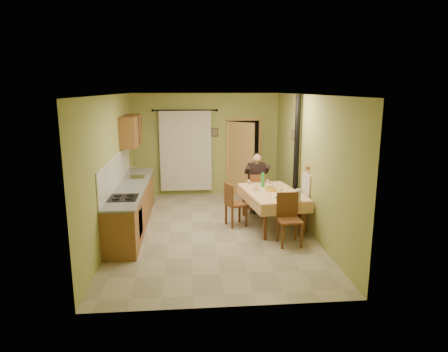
{
  "coord_description": "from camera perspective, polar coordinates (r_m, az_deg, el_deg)",
  "views": [
    {
      "loc": [
        -0.46,
        -7.92,
        2.92
      ],
      "look_at": [
        0.25,
        0.1,
        1.15
      ],
      "focal_mm": 32.0,
      "sensor_mm": 36.0,
      "label": 1
    }
  ],
  "objects": [
    {
      "name": "man_far",
      "position": [
        9.55,
        4.71,
        0.03
      ],
      "size": [
        0.58,
        0.47,
        1.39
      ],
      "rotation": [
        0.0,
        0.0,
        0.01
      ],
      "color": "black",
      "rests_on": "chair_far"
    },
    {
      "name": "dining_table",
      "position": [
        8.72,
        6.83,
        -4.62
      ],
      "size": [
        1.33,
        1.95,
        0.76
      ],
      "rotation": [
        0.0,
        0.0,
        0.14
      ],
      "color": "#EFB57B",
      "rests_on": "ground"
    },
    {
      "name": "chair_right",
      "position": [
        8.7,
        12.31,
        -5.49
      ],
      "size": [
        0.42,
        0.42,
        0.93
      ],
      "rotation": [
        0.0,
        0.0,
        1.67
      ],
      "color": "brown",
      "rests_on": "ground"
    },
    {
      "name": "man_right",
      "position": [
        8.54,
        12.41,
        -1.72
      ],
      "size": [
        0.5,
        0.61,
        1.39
      ],
      "rotation": [
        0.0,
        0.0,
        1.67
      ],
      "color": "beige",
      "rests_on": "chair_right"
    },
    {
      "name": "kitchen_run",
      "position": [
        8.75,
        -13.07,
        -4.1
      ],
      "size": [
        0.64,
        3.64,
        1.56
      ],
      "color": "brown",
      "rests_on": "ground"
    },
    {
      "name": "upper_cabinets",
      "position": [
        9.76,
        -13.13,
        6.38
      ],
      "size": [
        0.35,
        1.4,
        0.7
      ],
      "primitive_type": "cube",
      "color": "brown",
      "rests_on": "room_shell"
    },
    {
      "name": "chair_near",
      "position": [
        7.75,
        9.28,
        -7.58
      ],
      "size": [
        0.44,
        0.44,
        0.98
      ],
      "rotation": [
        0.0,
        0.0,
        3.18
      ],
      "color": "brown",
      "rests_on": "ground"
    },
    {
      "name": "tableware",
      "position": [
        8.54,
        7.28,
        -1.98
      ],
      "size": [
        0.88,
        1.62,
        0.33
      ],
      "color": "white",
      "rests_on": "dining_table"
    },
    {
      "name": "floor",
      "position": [
        8.45,
        -1.64,
        -7.82
      ],
      "size": [
        4.0,
        6.0,
        0.01
      ],
      "primitive_type": "cube",
      "color": "tan",
      "rests_on": "ground"
    },
    {
      "name": "doorway",
      "position": [
        11.02,
        2.63,
        2.63
      ],
      "size": [
        0.96,
        0.59,
        2.15
      ],
      "color": "black",
      "rests_on": "ground"
    },
    {
      "name": "room_shell",
      "position": [
        8.01,
        -1.72,
        4.5
      ],
      "size": [
        4.04,
        6.04,
        2.82
      ],
      "color": "#9EA454",
      "rests_on": "ground"
    },
    {
      "name": "curtain",
      "position": [
        10.94,
        -5.49,
        3.64
      ],
      "size": [
        1.7,
        0.07,
        2.22
      ],
      "color": "black",
      "rests_on": "ground"
    },
    {
      "name": "stove_flue",
      "position": [
        9.04,
        10.19,
        0.1
      ],
      "size": [
        0.24,
        0.24,
        2.8
      ],
      "color": "black",
      "rests_on": "ground"
    },
    {
      "name": "chair_left",
      "position": [
        8.67,
        1.64,
        -5.27
      ],
      "size": [
        0.49,
        0.49,
        0.95
      ],
      "rotation": [
        0.0,
        0.0,
        -1.24
      ],
      "color": "brown",
      "rests_on": "ground"
    },
    {
      "name": "picture_right",
      "position": [
        9.5,
        9.85,
        5.75
      ],
      "size": [
        0.03,
        0.31,
        0.21
      ],
      "primitive_type": "cube",
      "color": "brown",
      "rests_on": "room_shell"
    },
    {
      "name": "chair_far",
      "position": [
        9.69,
        4.66,
        -3.4
      ],
      "size": [
        0.39,
        0.39,
        0.94
      ],
      "rotation": [
        0.0,
        0.0,
        0.01
      ],
      "color": "brown",
      "rests_on": "ground"
    },
    {
      "name": "picture_back",
      "position": [
        10.97,
        -1.34,
        6.28
      ],
      "size": [
        0.19,
        0.03,
        0.23
      ],
      "primitive_type": "cube",
      "color": "black",
      "rests_on": "room_shell"
    }
  ]
}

